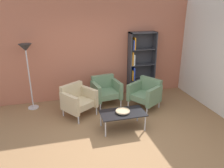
# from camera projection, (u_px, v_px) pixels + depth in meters

# --- Properties ---
(ground_plane) EXTENTS (8.32, 8.32, 0.00)m
(ground_plane) POSITION_uv_depth(u_px,v_px,m) (118.00, 141.00, 4.63)
(ground_plane) COLOR olive
(brick_back_panel) EXTENTS (6.40, 0.12, 2.90)m
(brick_back_panel) POSITION_uv_depth(u_px,v_px,m) (94.00, 49.00, 6.35)
(brick_back_panel) COLOR #B2664C
(brick_back_panel) RESTS_ON ground_plane
(bookshelf_tall) EXTENTS (0.80, 0.30, 1.90)m
(bookshelf_tall) POSITION_uv_depth(u_px,v_px,m) (139.00, 65.00, 6.66)
(bookshelf_tall) COLOR #333338
(bookshelf_tall) RESTS_ON ground_plane
(coffee_table_low) EXTENTS (1.00, 0.56, 0.40)m
(coffee_table_low) POSITION_uv_depth(u_px,v_px,m) (123.00, 114.00, 4.97)
(coffee_table_low) COLOR black
(coffee_table_low) RESTS_ON ground_plane
(decorative_bowl) EXTENTS (0.32, 0.32, 0.05)m
(decorative_bowl) POSITION_uv_depth(u_px,v_px,m) (123.00, 111.00, 4.94)
(decorative_bowl) COLOR tan
(decorative_bowl) RESTS_ON coffee_table_low
(armchair_spare_guest) EXTENTS (0.81, 0.76, 0.78)m
(armchair_spare_guest) POSITION_uv_depth(u_px,v_px,m) (106.00, 90.00, 6.17)
(armchair_spare_guest) COLOR slate
(armchair_spare_guest) RESTS_ON ground_plane
(armchair_by_bookshelf) EXTENTS (0.92, 0.94, 0.78)m
(armchair_by_bookshelf) POSITION_uv_depth(u_px,v_px,m) (146.00, 93.00, 5.97)
(armchair_by_bookshelf) COLOR slate
(armchair_by_bookshelf) RESTS_ON ground_plane
(armchair_corner_red) EXTENTS (0.94, 0.93, 0.78)m
(armchair_corner_red) POSITION_uv_depth(u_px,v_px,m) (78.00, 100.00, 5.56)
(armchair_corner_red) COLOR #C6B289
(armchair_corner_red) RESTS_ON ground_plane
(floor_lamp_torchiere) EXTENTS (0.32, 0.32, 1.74)m
(floor_lamp_torchiere) POSITION_uv_depth(u_px,v_px,m) (26.00, 56.00, 5.56)
(floor_lamp_torchiere) COLOR silver
(floor_lamp_torchiere) RESTS_ON ground_plane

